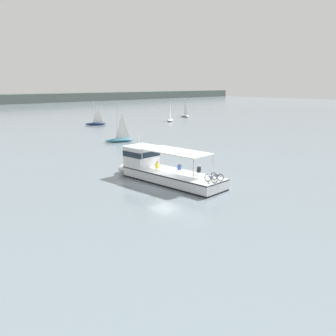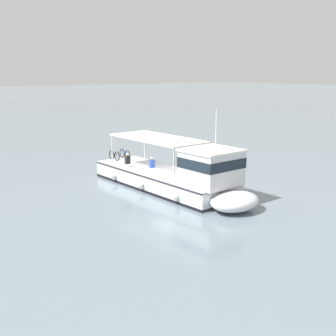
% 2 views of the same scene
% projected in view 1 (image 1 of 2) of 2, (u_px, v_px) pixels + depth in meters
% --- Properties ---
extents(ground_plane, '(400.00, 400.00, 0.00)m').
position_uv_depth(ground_plane, '(164.00, 184.00, 34.42)').
color(ground_plane, slate).
extents(ferry_main, '(4.00, 12.96, 5.32)m').
position_uv_depth(ferry_main, '(161.00, 170.00, 35.43)').
color(ferry_main, silver).
rests_on(ferry_main, ground).
extents(sailboat_far_right, '(3.16, 4.97, 5.40)m').
position_uv_depth(sailboat_far_right, '(185.00, 115.00, 103.49)').
color(sailboat_far_right, white).
rests_on(sailboat_far_right, ground).
extents(sailboat_off_bow, '(4.55, 4.20, 5.40)m').
position_uv_depth(sailboat_off_bow, '(170.00, 119.00, 91.50)').
color(sailboat_off_bow, white).
rests_on(sailboat_off_bow, ground).
extents(sailboat_mid_channel, '(4.77, 3.83, 5.40)m').
position_uv_depth(sailboat_mid_channel, '(96.00, 123.00, 82.75)').
color(sailboat_mid_channel, navy).
rests_on(sailboat_mid_channel, ground).
extents(sailboat_near_port, '(4.97, 3.15, 5.40)m').
position_uv_depth(sailboat_near_port, '(120.00, 139.00, 58.88)').
color(sailboat_near_port, teal).
rests_on(sailboat_near_port, ground).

